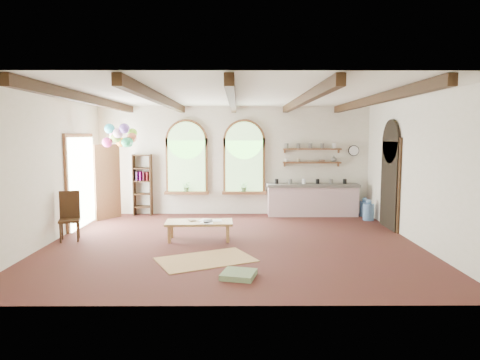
{
  "coord_description": "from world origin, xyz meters",
  "views": [
    {
      "loc": [
        0.12,
        -9.21,
        2.36
      ],
      "look_at": [
        0.17,
        0.6,
        1.33
      ],
      "focal_mm": 32.0,
      "sensor_mm": 36.0,
      "label": 1
    }
  ],
  "objects_px": {
    "coffee_table": "(199,224)",
    "side_chair": "(70,226)",
    "kitchen_counter": "(312,199)",
    "balloon_cluster": "(121,136)"
  },
  "relations": [
    {
      "from": "side_chair",
      "to": "balloon_cluster",
      "type": "height_order",
      "value": "balloon_cluster"
    },
    {
      "from": "coffee_table",
      "to": "balloon_cluster",
      "type": "distance_m",
      "value": 3.56
    },
    {
      "from": "kitchen_counter",
      "to": "coffee_table",
      "type": "xyz_separation_m",
      "value": [
        -3.06,
        -2.95,
        -0.1
      ]
    },
    {
      "from": "kitchen_counter",
      "to": "side_chair",
      "type": "bearing_deg",
      "value": -153.46
    },
    {
      "from": "coffee_table",
      "to": "side_chair",
      "type": "relative_size",
      "value": 1.38
    },
    {
      "from": "coffee_table",
      "to": "side_chair",
      "type": "height_order",
      "value": "side_chair"
    },
    {
      "from": "balloon_cluster",
      "to": "coffee_table",
      "type": "bearing_deg",
      "value": -41.08
    },
    {
      "from": "coffee_table",
      "to": "balloon_cluster",
      "type": "bearing_deg",
      "value": 138.92
    },
    {
      "from": "kitchen_counter",
      "to": "balloon_cluster",
      "type": "height_order",
      "value": "balloon_cluster"
    },
    {
      "from": "side_chair",
      "to": "kitchen_counter",
      "type": "bearing_deg",
      "value": 26.54
    }
  ]
}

